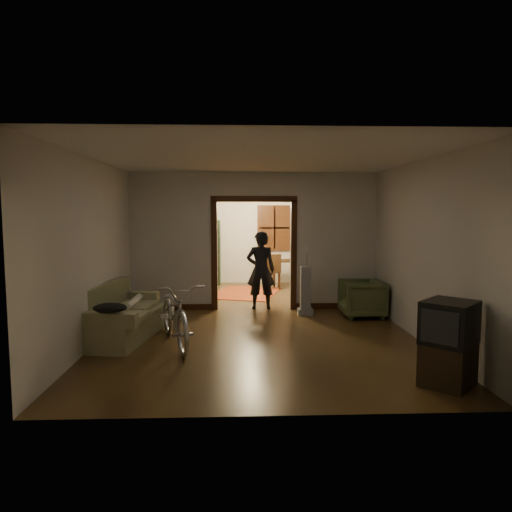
{
  "coord_description": "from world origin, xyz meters",
  "views": [
    {
      "loc": [
        -0.32,
        -8.55,
        2.0
      ],
      "look_at": [
        0.0,
        -0.3,
        1.2
      ],
      "focal_mm": 32.0,
      "sensor_mm": 36.0,
      "label": 1
    }
  ],
  "objects": [
    {
      "name": "wall_left",
      "position": [
        -2.5,
        0.0,
        1.4
      ],
      "size": [
        0.02,
        8.5,
        2.8
      ],
      "primitive_type": "cube",
      "color": "beige",
      "rests_on": "floor"
    },
    {
      "name": "crt_tv",
      "position": [
        2.09,
        -3.53,
        0.74
      ],
      "size": [
        0.77,
        0.77,
        0.49
      ],
      "primitive_type": "cube",
      "rotation": [
        0.0,
        0.0,
        0.78
      ],
      "color": "black",
      "rests_on": "tv_stand"
    },
    {
      "name": "armchair",
      "position": [
        2.03,
        -0.07,
        0.36
      ],
      "size": [
        0.79,
        0.77,
        0.71
      ],
      "primitive_type": "imported",
      "rotation": [
        0.0,
        0.0,
        -1.56
      ],
      "color": "#4A5831",
      "rests_on": "floor"
    },
    {
      "name": "oriental_rug",
      "position": [
        -0.16,
        2.55,
        0.01
      ],
      "size": [
        1.97,
        2.28,
        0.01
      ],
      "primitive_type": "cube",
      "rotation": [
        0.0,
        0.0,
        -0.3
      ],
      "color": "maroon",
      "rests_on": "floor"
    },
    {
      "name": "person",
      "position": [
        0.14,
        0.75,
        0.8
      ],
      "size": [
        0.59,
        0.39,
        1.61
      ],
      "primitive_type": "imported",
      "rotation": [
        0.0,
        0.0,
        3.13
      ],
      "color": "black",
      "rests_on": "floor"
    },
    {
      "name": "wall_right",
      "position": [
        2.5,
        0.0,
        1.4
      ],
      "size": [
        0.02,
        8.5,
        2.8
      ],
      "primitive_type": "cube",
      "color": "beige",
      "rests_on": "floor"
    },
    {
      "name": "locker",
      "position": [
        -1.26,
        4.02,
        0.89
      ],
      "size": [
        0.89,
        0.5,
        1.77
      ],
      "primitive_type": "cube",
      "rotation": [
        0.0,
        0.0,
        0.01
      ],
      "color": "#213620",
      "rests_on": "floor"
    },
    {
      "name": "door_casing",
      "position": [
        0.0,
        0.75,
        1.1
      ],
      "size": [
        1.74,
        0.2,
        2.32
      ],
      "primitive_type": "cube",
      "color": "#361B0C",
      "rests_on": "floor"
    },
    {
      "name": "vacuum",
      "position": [
        0.98,
        0.16,
        0.48
      ],
      "size": [
        0.33,
        0.29,
        0.95
      ],
      "primitive_type": "cube",
      "rotation": [
        0.0,
        0.0,
        -0.21
      ],
      "color": "gray",
      "rests_on": "floor"
    },
    {
      "name": "sofa",
      "position": [
        -2.15,
        -1.37,
        0.43
      ],
      "size": [
        1.13,
        1.98,
        0.86
      ],
      "primitive_type": "cube",
      "rotation": [
        0.0,
        0.0,
        -0.16
      ],
      "color": "#71734D",
      "rests_on": "floor"
    },
    {
      "name": "globe",
      "position": [
        -1.26,
        4.02,
        1.94
      ],
      "size": [
        0.25,
        0.25,
        0.25
      ],
      "primitive_type": "sphere",
      "color": "#1E5972",
      "rests_on": "locker"
    },
    {
      "name": "bicycle",
      "position": [
        -1.27,
        -1.79,
        0.49
      ],
      "size": [
        1.2,
        1.97,
        0.98
      ],
      "primitive_type": "imported",
      "rotation": [
        0.0,
        0.0,
        0.32
      ],
      "color": "silver",
      "rests_on": "floor"
    },
    {
      "name": "tv_stand",
      "position": [
        2.09,
        -3.53,
        0.25
      ],
      "size": [
        0.75,
        0.75,
        0.5
      ],
      "primitive_type": "cube",
      "rotation": [
        0.0,
        0.0,
        0.78
      ],
      "color": "black",
      "rests_on": "floor"
    },
    {
      "name": "desk",
      "position": [
        1.06,
        3.58,
        0.35
      ],
      "size": [
        1.06,
        0.77,
        0.7
      ],
      "primitive_type": "cube",
      "rotation": [
        0.0,
        0.0,
        -0.27
      ],
      "color": "black",
      "rests_on": "floor"
    },
    {
      "name": "ceiling",
      "position": [
        0.0,
        0.0,
        2.8
      ],
      "size": [
        5.0,
        8.5,
        0.01
      ],
      "primitive_type": "cube",
      "color": "white",
      "rests_on": "floor"
    },
    {
      "name": "far_window",
      "position": [
        0.7,
        4.21,
        1.55
      ],
      "size": [
        0.98,
        0.06,
        1.28
      ],
      "primitive_type": "cube",
      "color": "black",
      "rests_on": "wall_back"
    },
    {
      "name": "light_switch",
      "position": [
        1.05,
        0.68,
        1.25
      ],
      "size": [
        0.08,
        0.01,
        0.12
      ],
      "primitive_type": "cube",
      "color": "silver",
      "rests_on": "partition_wall"
    },
    {
      "name": "jacket",
      "position": [
        -2.1,
        -2.28,
        0.68
      ],
      "size": [
        0.46,
        0.35,
        0.14
      ],
      "primitive_type": "ellipsoid",
      "color": "black",
      "rests_on": "sofa"
    },
    {
      "name": "wall_back",
      "position": [
        0.0,
        4.25,
        1.4
      ],
      "size": [
        5.0,
        0.02,
        2.8
      ],
      "primitive_type": "cube",
      "color": "beige",
      "rests_on": "floor"
    },
    {
      "name": "desk_chair",
      "position": [
        0.56,
        3.16,
        0.46
      ],
      "size": [
        0.49,
        0.49,
        0.92
      ],
      "primitive_type": "cube",
      "rotation": [
        0.0,
        0.0,
        0.21
      ],
      "color": "black",
      "rests_on": "floor"
    },
    {
      "name": "rolled_paper",
      "position": [
        -2.05,
        -1.07,
        0.53
      ],
      "size": [
        0.11,
        0.87,
        0.11
      ],
      "primitive_type": "cylinder",
      "rotation": [
        1.57,
        0.0,
        0.0
      ],
      "color": "beige",
      "rests_on": "sofa"
    },
    {
      "name": "floor",
      "position": [
        0.0,
        0.0,
        0.0
      ],
      "size": [
        5.0,
        8.5,
        0.01
      ],
      "primitive_type": "cube",
      "color": "#362411",
      "rests_on": "ground"
    },
    {
      "name": "chandelier",
      "position": [
        0.0,
        2.5,
        2.35
      ],
      "size": [
        0.24,
        0.24,
        0.24
      ],
      "primitive_type": "sphere",
      "color": "#FFE0A5",
      "rests_on": "ceiling"
    },
    {
      "name": "partition_wall",
      "position": [
        0.0,
        0.75,
        1.4
      ],
      "size": [
        5.0,
        0.14,
        2.8
      ],
      "primitive_type": "cube",
      "color": "beige",
      "rests_on": "floor"
    }
  ]
}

